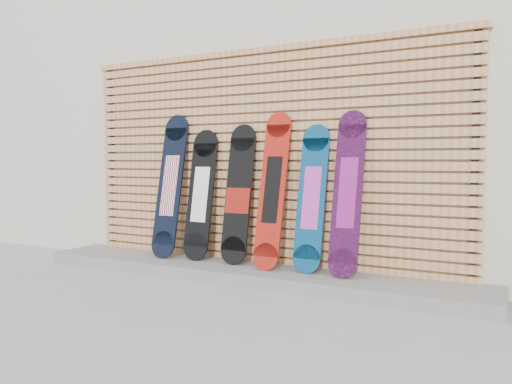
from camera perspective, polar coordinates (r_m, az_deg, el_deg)
ground at (r=4.33m, az=-3.79°, el=-11.87°), size 80.00×80.00×0.00m
building at (r=7.29m, az=14.30°, el=8.53°), size 12.00×5.00×3.60m
concrete_step at (r=4.96m, az=-1.16°, el=-9.16°), size 4.60×0.70×0.12m
slat_wall at (r=5.10m, az=0.40°, el=4.18°), size 4.26×0.08×2.29m
snowboard_0 at (r=5.46m, az=-9.79°, el=0.74°), size 0.30×0.34×1.54m
snowboard_1 at (r=5.28m, az=-6.33°, el=-0.27°), size 0.30×0.28×1.37m
snowboard_2 at (r=5.03m, az=-2.03°, el=-0.31°), size 0.29×0.28×1.41m
snowboard_3 at (r=4.81m, az=1.90°, el=0.28°), size 0.26×0.37×1.52m
snowboard_4 at (r=4.68m, az=6.37°, el=-0.66°), size 0.27×0.31×1.38m
snowboard_5 at (r=4.55m, az=10.43°, el=-0.07°), size 0.26×0.34×1.50m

